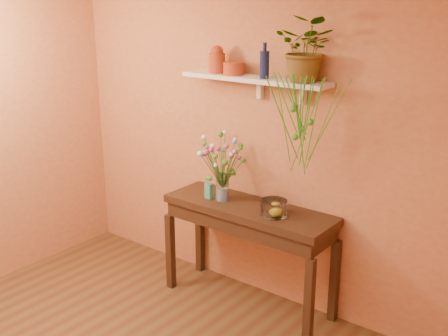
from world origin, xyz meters
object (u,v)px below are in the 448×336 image
object	(u,v)px
spider_plant	(308,49)
glass_vase	(223,189)
sideboard	(249,220)
terracotta_jug	(217,60)
glass_bowl	(274,208)
blue_bottle	(265,64)
bouquet	(221,156)

from	to	relation	value
spider_plant	glass_vase	xyz separation A→B (m)	(-0.66, -0.16, -1.18)
spider_plant	sideboard	bearing A→B (deg)	-161.39
terracotta_jug	glass_bowl	xyz separation A→B (m)	(0.69, -0.16, -1.09)
terracotta_jug	spider_plant	distance (m)	0.84
glass_vase	glass_bowl	world-z (taller)	glass_vase
blue_bottle	spider_plant	distance (m)	0.37
bouquet	glass_bowl	world-z (taller)	bouquet
sideboard	spider_plant	distance (m)	1.48
spider_plant	glass_vase	bearing A→B (deg)	-166.04
sideboard	blue_bottle	bearing A→B (deg)	60.19
sideboard	spider_plant	xyz separation A→B (m)	(0.41, 0.14, 1.41)
blue_bottle	spider_plant	xyz separation A→B (m)	(0.35, 0.04, 0.13)
blue_bottle	bouquet	world-z (taller)	blue_bottle
sideboard	glass_bowl	xyz separation A→B (m)	(0.28, -0.05, 0.19)
glass_vase	glass_bowl	distance (m)	0.53
terracotta_jug	glass_vase	world-z (taller)	terracotta_jug
terracotta_jug	sideboard	bearing A→B (deg)	-15.08
sideboard	glass_bowl	size ratio (longest dim) A/B	7.03
sideboard	spider_plant	bearing A→B (deg)	18.61
spider_plant	glass_bowl	size ratio (longest dim) A/B	2.30
terracotta_jug	blue_bottle	bearing A→B (deg)	-1.38
glass_bowl	terracotta_jug	bearing A→B (deg)	166.76
spider_plant	terracotta_jug	bearing A→B (deg)	-178.31
terracotta_jug	spider_plant	xyz separation A→B (m)	(0.83, 0.02, 0.13)
sideboard	glass_bowl	distance (m)	0.34
spider_plant	glass_bowl	world-z (taller)	spider_plant
terracotta_jug	blue_bottle	size ratio (longest dim) A/B	0.83
blue_bottle	glass_vase	bearing A→B (deg)	-157.57
bouquet	terracotta_jug	bearing A→B (deg)	137.29
terracotta_jug	blue_bottle	distance (m)	0.48
spider_plant	glass_vase	size ratio (longest dim) A/B	2.12
blue_bottle	glass_bowl	world-z (taller)	blue_bottle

